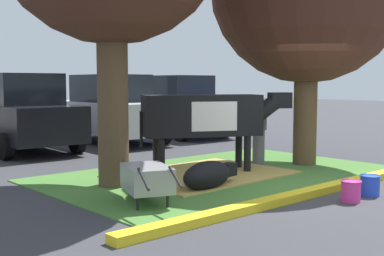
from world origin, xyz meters
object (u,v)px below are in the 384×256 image
at_px(person_handler, 259,128).
at_px(bucket_blue, 370,185).
at_px(sedan_blue, 176,107).
at_px(bucket_pink, 351,191).
at_px(hatchback_white, 111,110).
at_px(calf_lying, 208,175).
at_px(wheelbarrow, 146,179).
at_px(cow_holstein, 207,116).
at_px(sedan_silver, 20,113).

xyz_separation_m(person_handler, bucket_blue, (-0.98, -3.15, -0.63)).
xyz_separation_m(bucket_blue, sedan_blue, (3.54, 9.00, 0.81)).
xyz_separation_m(bucket_pink, hatchback_white, (1.47, 8.89, 0.82)).
relative_size(calf_lying, bucket_pink, 4.08).
bearing_deg(hatchback_white, calf_lying, -109.75).
bearing_deg(bucket_pink, wheelbarrow, 141.77).
xyz_separation_m(cow_holstein, hatchback_white, (1.40, 5.68, -0.14)).
relative_size(calf_lying, wheelbarrow, 0.84).
relative_size(bucket_pink, sedan_silver, 0.07).
height_order(person_handler, sedan_blue, sedan_blue).
bearing_deg(bucket_blue, sedan_silver, 101.96).
bearing_deg(sedan_blue, bucket_pink, -114.58).
bearing_deg(cow_holstein, sedan_blue, 55.09).
height_order(cow_holstein, wheelbarrow, cow_holstein).
relative_size(cow_holstein, hatchback_white, 0.66).
bearing_deg(bucket_blue, wheelbarrow, 147.91).
bearing_deg(cow_holstein, bucket_blue, -80.82).
distance_m(hatchback_white, sedan_blue, 2.66).
bearing_deg(bucket_pink, sedan_silver, 98.27).
xyz_separation_m(bucket_pink, sedan_silver, (-1.29, 8.91, 0.82)).
relative_size(calf_lying, bucket_blue, 4.01).
bearing_deg(calf_lying, cow_holstein, 47.37).
bearing_deg(bucket_pink, person_handler, 63.60).
xyz_separation_m(calf_lying, bucket_blue, (1.56, -2.06, -0.07)).
bearing_deg(calf_lying, sedan_blue, 53.71).
xyz_separation_m(calf_lying, person_handler, (2.54, 1.09, 0.57)).
distance_m(calf_lying, sedan_silver, 6.88).
xyz_separation_m(sedan_silver, sedan_blue, (5.42, 0.11, 0.00)).
xyz_separation_m(wheelbarrow, bucket_pink, (2.40, -1.89, -0.22)).
distance_m(wheelbarrow, sedan_blue, 9.68).
xyz_separation_m(person_handler, hatchback_white, (-0.10, 5.72, 0.18)).
xyz_separation_m(bucket_pink, bucket_blue, (0.59, 0.02, 0.00)).
distance_m(wheelbarrow, sedan_silver, 7.13).
distance_m(calf_lying, person_handler, 2.82).
distance_m(person_handler, sedan_blue, 6.39).
bearing_deg(bucket_blue, cow_holstein, 99.18).
xyz_separation_m(cow_holstein, sedan_blue, (4.05, 5.81, -0.14)).
relative_size(bucket_pink, bucket_blue, 0.98).
bearing_deg(person_handler, sedan_blue, 66.42).
distance_m(calf_lying, wheelbarrow, 1.45).
xyz_separation_m(hatchback_white, sedan_blue, (2.65, 0.13, 0.00)).
distance_m(sedan_silver, hatchback_white, 2.77).
relative_size(cow_holstein, sedan_silver, 0.66).
bearing_deg(sedan_blue, wheelbarrow, -132.44).
xyz_separation_m(bucket_blue, hatchback_white, (0.88, 8.87, 0.81)).
xyz_separation_m(person_handler, wheelbarrow, (-3.97, -1.28, -0.42)).
xyz_separation_m(person_handler, sedan_silver, (-2.87, 5.74, 0.18)).
bearing_deg(bucket_pink, cow_holstein, 88.70).
height_order(bucket_pink, bucket_blue, bucket_blue).
height_order(cow_holstein, bucket_pink, cow_holstein).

